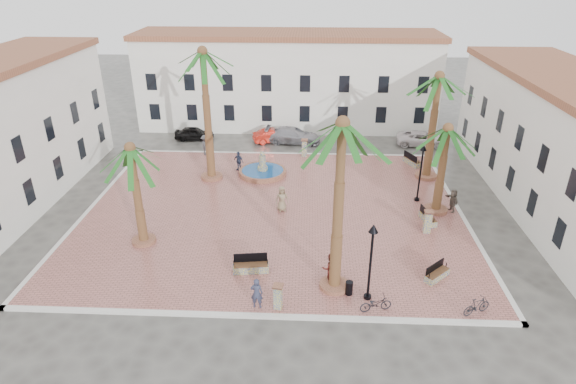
# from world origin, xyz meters

# --- Properties ---
(ground) EXTENTS (120.00, 120.00, 0.00)m
(ground) POSITION_xyz_m (0.00, 0.00, 0.00)
(ground) COLOR #56544F
(ground) RESTS_ON ground
(plaza) EXTENTS (26.00, 22.00, 0.15)m
(plaza) POSITION_xyz_m (0.00, 0.00, 0.07)
(plaza) COLOR #AF665E
(plaza) RESTS_ON ground
(kerb_n) EXTENTS (26.30, 0.30, 0.16)m
(kerb_n) POSITION_xyz_m (0.00, 11.00, 0.08)
(kerb_n) COLOR silver
(kerb_n) RESTS_ON ground
(kerb_s) EXTENTS (26.30, 0.30, 0.16)m
(kerb_s) POSITION_xyz_m (0.00, -11.00, 0.08)
(kerb_s) COLOR silver
(kerb_s) RESTS_ON ground
(kerb_e) EXTENTS (0.30, 22.30, 0.16)m
(kerb_e) POSITION_xyz_m (13.00, 0.00, 0.08)
(kerb_e) COLOR silver
(kerb_e) RESTS_ON ground
(kerb_w) EXTENTS (0.30, 22.30, 0.16)m
(kerb_w) POSITION_xyz_m (-13.00, 0.00, 0.08)
(kerb_w) COLOR silver
(kerb_w) RESTS_ON ground
(building_north) EXTENTS (30.40, 7.40, 9.50)m
(building_north) POSITION_xyz_m (-0.00, 19.99, 4.77)
(building_north) COLOR white
(building_north) RESTS_ON ground
(building_east) EXTENTS (7.40, 26.40, 9.00)m
(building_east) POSITION_xyz_m (19.99, 2.00, 4.52)
(building_east) COLOR white
(building_east) RESTS_ON ground
(fountain) EXTENTS (3.85, 3.85, 1.99)m
(fountain) POSITION_xyz_m (-1.37, 6.20, 0.42)
(fountain) COLOR #A26348
(fountain) RESTS_ON plaza
(palm_nw) EXTENTS (5.54, 5.54, 10.32)m
(palm_nw) POSITION_xyz_m (-5.38, 5.29, 9.08)
(palm_nw) COLOR #A26348
(palm_nw) RESTS_ON plaza
(palm_sw) EXTENTS (4.80, 4.80, 6.59)m
(palm_sw) POSITION_xyz_m (-7.76, -4.53, 5.64)
(palm_sw) COLOR #A26348
(palm_sw) RESTS_ON plaza
(palm_s) EXTENTS (5.21, 5.21, 9.52)m
(palm_s) POSITION_xyz_m (3.89, -8.58, 8.38)
(palm_s) COLOR #A26348
(palm_s) RESTS_ON plaza
(palm_e) EXTENTS (5.18, 5.18, 6.41)m
(palm_e) POSITION_xyz_m (11.32, 0.44, 5.40)
(palm_e) COLOR #A26348
(palm_e) RESTS_ON plaza
(palm_ne) EXTENTS (5.59, 5.59, 8.52)m
(palm_ne) POSITION_xyz_m (11.85, 6.25, 7.35)
(palm_ne) COLOR #A26348
(palm_ne) RESTS_ON plaza
(bench_s) EXTENTS (2.06, 0.86, 1.05)m
(bench_s) POSITION_xyz_m (-0.75, -7.34, 0.45)
(bench_s) COLOR gray
(bench_s) RESTS_ON plaza
(bench_se) EXTENTS (1.60, 1.55, 0.90)m
(bench_se) POSITION_xyz_m (9.56, -7.51, 0.40)
(bench_se) COLOR gray
(bench_se) RESTS_ON plaza
(bench_e) EXTENTS (0.90, 1.86, 0.94)m
(bench_e) POSITION_xyz_m (10.41, -1.12, 0.42)
(bench_e) COLOR gray
(bench_e) RESTS_ON plaza
(bench_ne) EXTENTS (1.33, 2.01, 1.02)m
(bench_ne) POSITION_xyz_m (11.20, 8.87, 0.44)
(bench_ne) COLOR gray
(bench_ne) RESTS_ON plaza
(lamppost_s) EXTENTS (0.48, 0.48, 4.41)m
(lamppost_s) POSITION_xyz_m (5.57, -9.42, 3.14)
(lamppost_s) COLOR black
(lamppost_s) RESTS_ON plaza
(lamppost_e) EXTENTS (0.47, 0.47, 4.33)m
(lamppost_e) POSITION_xyz_m (10.32, 2.03, 3.08)
(lamppost_e) COLOR black
(lamppost_e) RESTS_ON plaza
(bollard_se) EXTENTS (0.57, 0.57, 1.39)m
(bollard_se) POSITION_xyz_m (0.99, -10.40, 0.87)
(bollard_se) COLOR gray
(bollard_se) RESTS_ON plaza
(bollard_n) EXTENTS (0.57, 0.57, 1.56)m
(bollard_n) POSITION_xyz_m (1.97, 10.40, 0.96)
(bollard_n) COLOR gray
(bollard_n) RESTS_ON plaza
(bollard_e) EXTENTS (0.57, 0.57, 1.53)m
(bollard_e) POSITION_xyz_m (10.05, -2.51, 0.94)
(bollard_e) COLOR gray
(bollard_e) RESTS_ON plaza
(litter_bin) EXTENTS (0.39, 0.39, 0.77)m
(litter_bin) POSITION_xyz_m (4.63, -9.12, 0.53)
(litter_bin) COLOR black
(litter_bin) RESTS_ON plaza
(cyclist_a) EXTENTS (0.65, 0.45, 1.72)m
(cyclist_a) POSITION_xyz_m (-0.08, -10.40, 1.01)
(cyclist_a) COLOR #32354E
(cyclist_a) RESTS_ON plaza
(bicycle_a) EXTENTS (1.74, 0.96, 0.86)m
(bicycle_a) POSITION_xyz_m (5.86, -10.40, 0.58)
(bicycle_a) COLOR black
(bicycle_a) RESTS_ON plaza
(cyclist_b) EXTENTS (1.00, 0.86, 1.77)m
(cyclist_b) POSITION_xyz_m (3.63, -8.10, 1.03)
(cyclist_b) COLOR #5B201B
(cyclist_b) RESTS_ON plaza
(bicycle_b) EXTENTS (1.63, 1.08, 0.96)m
(bicycle_b) POSITION_xyz_m (10.81, -10.40, 0.63)
(bicycle_b) COLOR black
(bicycle_b) RESTS_ON plaza
(pedestrian_fountain_a) EXTENTS (1.04, 0.84, 1.83)m
(pedestrian_fountain_a) POSITION_xyz_m (0.57, 0.01, 1.07)
(pedestrian_fountain_a) COLOR #897558
(pedestrian_fountain_a) RESTS_ON plaza
(pedestrian_fountain_b) EXTENTS (1.02, 0.86, 1.64)m
(pedestrian_fountain_b) POSITION_xyz_m (-3.43, 6.97, 0.97)
(pedestrian_fountain_b) COLOR #2D354E
(pedestrian_fountain_b) RESTS_ON plaza
(pedestrian_north) EXTENTS (1.04, 1.32, 1.79)m
(pedestrian_north) POSITION_xyz_m (-6.93, 10.40, 1.04)
(pedestrian_north) COLOR #515156
(pedestrian_north) RESTS_ON plaza
(pedestrian_east) EXTENTS (0.84, 1.60, 1.65)m
(pedestrian_east) POSITION_xyz_m (12.40, 0.49, 0.98)
(pedestrian_east) COLOR #62554B
(pedestrian_east) RESTS_ON plaza
(car_black) EXTENTS (3.83, 1.69, 1.28)m
(car_black) POSITION_xyz_m (-8.86, 14.62, 0.64)
(car_black) COLOR black
(car_black) RESTS_ON ground
(car_red) EXTENTS (4.21, 2.46, 1.31)m
(car_red) POSITION_xyz_m (-1.05, 14.26, 0.66)
(car_red) COLOR #B61D12
(car_red) RESTS_ON ground
(car_silver) EXTENTS (5.38, 2.59, 1.51)m
(car_silver) POSITION_xyz_m (0.80, 14.16, 0.76)
(car_silver) COLOR #A19FA8
(car_silver) RESTS_ON ground
(car_white) EXTENTS (4.96, 2.61, 1.33)m
(car_white) POSITION_xyz_m (13.08, 14.06, 0.66)
(car_white) COLOR white
(car_white) RESTS_ON ground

